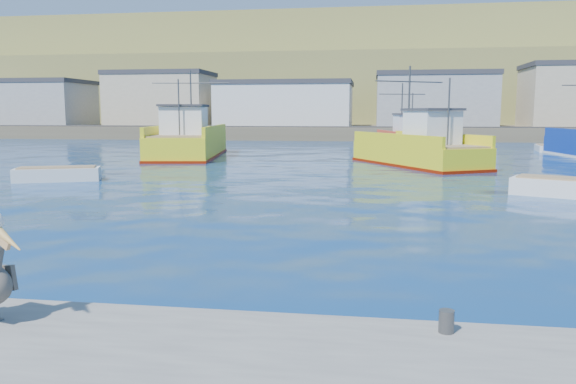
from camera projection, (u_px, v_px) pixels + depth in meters
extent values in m
plane|color=navy|center=(268.00, 282.00, 11.14)|extent=(260.00, 260.00, 0.00)
cylinder|color=#4C4C4C|center=(446.00, 321.00, 7.27)|extent=(0.20, 0.20, 0.30)
cube|color=brown|center=(359.00, 131.00, 81.53)|extent=(160.00, 30.00, 1.60)
cube|color=olive|center=(363.00, 99.00, 106.27)|extent=(180.00, 40.00, 14.00)
cube|color=olive|center=(365.00, 79.00, 125.16)|extent=(200.00, 40.00, 24.00)
cube|color=#2D2D2D|center=(357.00, 127.00, 70.64)|extent=(150.00, 5.00, 0.10)
cube|color=gray|center=(33.00, 105.00, 83.17)|extent=(16.00, 10.00, 6.00)
cube|color=#333338|center=(31.00, 82.00, 82.71)|extent=(16.32, 10.20, 0.60)
cube|color=tan|center=(161.00, 101.00, 80.16)|extent=(14.00, 9.00, 7.00)
cube|color=#333338|center=(160.00, 74.00, 79.63)|extent=(14.28, 9.18, 0.60)
cube|color=silver|center=(286.00, 106.00, 77.61)|extent=(18.00, 11.00, 5.50)
cube|color=#333338|center=(286.00, 83.00, 77.19)|extent=(18.36, 11.22, 0.60)
cube|color=gray|center=(434.00, 102.00, 74.60)|extent=(15.00, 10.00, 6.50)
cube|color=#333338|center=(435.00, 75.00, 74.11)|extent=(15.30, 10.20, 0.60)
cube|color=yellow|center=(189.00, 145.00, 43.70)|extent=(6.30, 13.56, 1.70)
cube|color=yellow|center=(215.00, 130.00, 43.54)|extent=(2.22, 12.67, 0.70)
cube|color=yellow|center=(163.00, 130.00, 43.52)|extent=(2.22, 12.67, 0.70)
cube|color=maroon|center=(190.00, 156.00, 43.81)|extent=(6.43, 13.83, 0.25)
cube|color=#8C7251|center=(189.00, 134.00, 43.57)|extent=(5.88, 12.99, 0.10)
cube|color=white|center=(184.00, 121.00, 41.49)|extent=(3.51, 3.69, 2.00)
cube|color=#333338|center=(184.00, 106.00, 41.33)|extent=(3.78, 4.11, 0.15)
cylinder|color=#4C4C4C|center=(191.00, 102.00, 44.52)|extent=(0.14, 0.14, 5.00)
cylinder|color=#4C4C4C|center=(179.00, 108.00, 39.43)|extent=(0.11, 0.11, 4.00)
cylinder|color=#4C4C4C|center=(191.00, 83.00, 44.31)|extent=(6.03, 1.01, 0.08)
cube|color=yellow|center=(417.00, 155.00, 36.00)|extent=(8.29, 10.88, 1.36)
cube|color=yellow|center=(439.00, 138.00, 36.46)|extent=(5.23, 9.03, 0.70)
cube|color=yellow|center=(394.00, 139.00, 35.26)|extent=(5.23, 9.03, 0.70)
cube|color=maroon|center=(416.00, 165.00, 36.09)|extent=(8.45, 11.10, 0.25)
cube|color=#8C7251|center=(417.00, 143.00, 35.90)|extent=(7.83, 10.37, 0.10)
cube|color=white|center=(432.00, 128.00, 34.30)|extent=(3.49, 3.52, 2.00)
cube|color=#333338|center=(433.00, 109.00, 34.15)|extent=(3.80, 3.88, 0.15)
cylinder|color=#4C4C4C|center=(409.00, 105.00, 36.53)|extent=(0.16, 0.16, 5.00)
cylinder|color=#4C4C4C|center=(449.00, 113.00, 32.73)|extent=(0.14, 0.14, 4.00)
cylinder|color=#4C4C4C|center=(410.00, 82.00, 36.32)|extent=(4.44, 2.56, 0.08)
cube|color=red|center=(403.00, 144.00, 51.12)|extent=(4.80, 8.63, 1.06)
cube|color=red|center=(419.00, 134.00, 51.10)|extent=(1.96, 7.84, 0.70)
cube|color=red|center=(388.00, 135.00, 50.89)|extent=(1.96, 7.84, 0.70)
cube|color=#8C7251|center=(404.00, 138.00, 51.04)|extent=(4.49, 8.26, 0.10)
cube|color=white|center=(408.00, 127.00, 49.68)|extent=(2.54, 2.46, 2.00)
cube|color=#333338|center=(408.00, 114.00, 49.53)|extent=(2.75, 2.74, 0.15)
cylinder|color=#4C4C4C|center=(402.00, 111.00, 51.50)|extent=(0.14, 0.14, 5.00)
cylinder|color=#4C4C4C|center=(412.00, 116.00, 48.35)|extent=(0.12, 0.12, 4.00)
cylinder|color=#4C4C4C|center=(402.00, 94.00, 51.29)|extent=(4.19, 1.03, 0.08)
cube|color=silver|center=(58.00, 176.00, 27.78)|extent=(4.22, 2.78, 0.80)
cube|color=#8C7251|center=(57.00, 167.00, 27.72)|extent=(3.74, 2.35, 0.08)
cube|color=silver|center=(569.00, 190.00, 22.50)|extent=(4.53, 3.25, 0.86)
cube|color=#8C7251|center=(570.00, 179.00, 22.43)|extent=(4.00, 2.77, 0.09)
cube|color=silver|center=(544.00, 149.00, 49.41)|extent=(1.64, 3.55, 0.68)
cube|color=#8C7251|center=(544.00, 145.00, 49.36)|extent=(1.34, 3.18, 0.07)
cube|color=#38332D|center=(0.00, 278.00, 7.79)|extent=(0.65, 0.28, 0.43)
cone|color=gold|center=(6.00, 237.00, 7.26)|extent=(0.61, 0.33, 0.41)
cube|color=tan|center=(1.00, 240.00, 7.31)|extent=(0.36, 0.17, 0.26)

